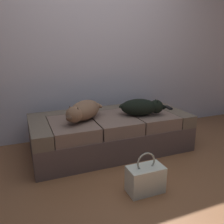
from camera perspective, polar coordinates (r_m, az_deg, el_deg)
name	(u,v)px	position (r m, az deg, el deg)	size (l,w,h in m)	color
ground_plane	(154,196)	(2.17, 10.26, -19.62)	(10.00, 10.00, 0.00)	#915C3B
back_wall	(93,33)	(3.29, -4.78, 18.64)	(6.40, 0.10, 2.80)	silver
couch	(110,132)	(2.87, -0.38, -4.98)	(1.87, 0.88, 0.44)	brown
dog_tan	(83,111)	(2.60, -7.05, 0.31)	(0.54, 0.52, 0.21)	#88634B
dog_dark	(142,107)	(2.78, 7.37, 1.21)	(0.57, 0.37, 0.20)	black
tv_remote	(169,107)	(3.17, 13.68, 1.08)	(0.04, 0.15, 0.02)	black
handbag	(145,179)	(2.14, 8.18, -15.88)	(0.32, 0.18, 0.38)	silver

